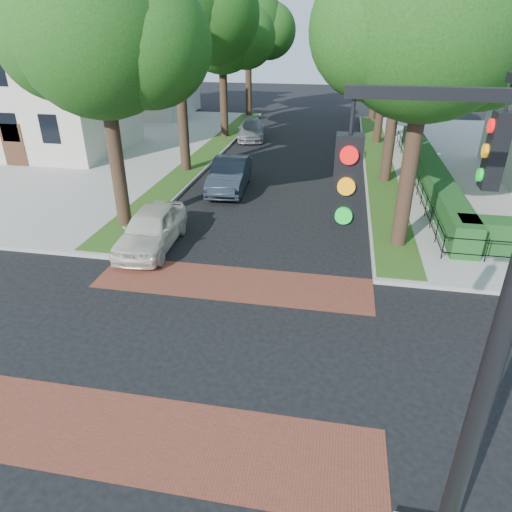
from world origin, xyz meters
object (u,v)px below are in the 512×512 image
at_px(traffic_signal, 485,298).
at_px(parked_car_front, 151,228).
at_px(parked_car_middle, 230,175).
at_px(parked_car_rear, 251,130).

height_order(traffic_signal, parked_car_front, traffic_signal).
distance_m(parked_car_front, parked_car_middle, 7.20).
relative_size(traffic_signal, parked_car_middle, 1.67).
distance_m(traffic_signal, parked_car_rear, 29.98).
xyz_separation_m(traffic_signal, parked_car_rear, (-8.39, 28.50, -4.04)).
xyz_separation_m(parked_car_front, parked_car_rear, (0.10, 18.75, -0.09)).
bearing_deg(parked_car_middle, parked_car_front, -104.09).
bearing_deg(parked_car_front, traffic_signal, -51.46).
bearing_deg(parked_car_rear, parked_car_middle, -93.02).
relative_size(traffic_signal, parked_car_front, 1.81).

